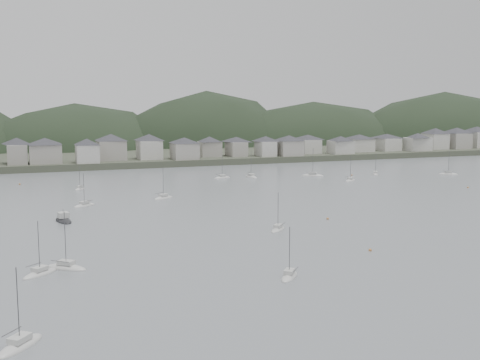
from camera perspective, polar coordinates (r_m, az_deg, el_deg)
name	(u,v)px	position (r m, az deg, el deg)	size (l,w,h in m)	color
ground	(376,259)	(116.84, 13.09, -7.45)	(900.00, 900.00, 0.00)	slate
far_shore_land	(124,146)	(394.84, -11.26, 3.27)	(900.00, 250.00, 3.00)	#383D2D
forested_ridge	(139,169)	(371.71, -9.84, 1.07)	(851.55, 103.94, 102.57)	black
waterfront_town	(258,144)	(300.23, 1.81, 3.49)	(451.48, 28.46, 12.92)	#A09B92
sailboat_lead	(163,198)	(185.08, -7.46, -1.75)	(7.93, 6.27, 10.68)	beige
moored_fleet	(204,208)	(165.85, -3.56, -2.78)	(234.04, 152.03, 12.42)	beige
motor_launch_far	(63,220)	(154.97, -16.80, -3.78)	(4.99, 9.35, 4.10)	black
mooring_buoys	(269,205)	(171.87, 2.81, -2.42)	(155.81, 129.12, 0.70)	#B3733B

